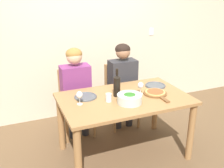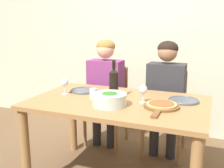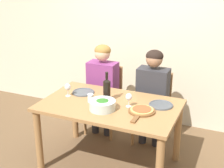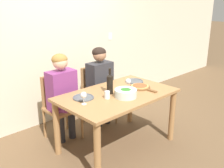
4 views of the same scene
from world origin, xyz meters
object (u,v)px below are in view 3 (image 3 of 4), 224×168
(wine_glass_left, at_px, (68,88))
(water_tumbler, at_px, (91,98))
(dinner_plate_left, at_px, (83,92))
(pizza_on_board, at_px, (142,111))
(wine_bottle, at_px, (107,89))
(wine_glass_right, at_px, (129,98))
(person_woman, at_px, (102,82))
(broccoli_bowl, at_px, (102,105))
(chair_left, at_px, (106,96))
(chair_right, at_px, (154,104))
(person_man, at_px, (152,89))
(dinner_plate_right, at_px, (161,105))

(wine_glass_left, distance_m, water_tumbler, 0.33)
(dinner_plate_left, height_order, pizza_on_board, pizza_on_board)
(wine_bottle, xyz_separation_m, wine_glass_right, (0.28, -0.06, -0.03))
(person_woman, xyz_separation_m, broccoli_bowl, (0.39, -0.81, 0.07))
(broccoli_bowl, bearing_deg, person_woman, 115.42)
(chair_left, distance_m, wine_glass_right, 1.04)
(chair_right, height_order, person_man, person_man)
(person_woman, height_order, pizza_on_board, person_woman)
(chair_left, height_order, wine_glass_left, wine_glass_left)
(wine_glass_left, relative_size, water_tumbler, 1.63)
(dinner_plate_right, bearing_deg, chair_right, 111.80)
(wine_bottle, distance_m, dinner_plate_left, 0.38)
(chair_left, distance_m, wine_glass_left, 0.85)
(pizza_on_board, bearing_deg, chair_right, 96.62)
(dinner_plate_right, relative_size, pizza_on_board, 0.62)
(wine_glass_left, xyz_separation_m, wine_glass_right, (0.74, 0.00, 0.00))
(chair_left, xyz_separation_m, wine_bottle, (0.33, -0.69, 0.40))
(pizza_on_board, distance_m, wine_glass_right, 0.20)
(wine_glass_right, bearing_deg, wine_glass_left, -179.92)
(broccoli_bowl, bearing_deg, dinner_plate_right, 32.07)
(wine_glass_left, bearing_deg, water_tumbler, -8.86)
(dinner_plate_right, bearing_deg, person_woman, 152.49)
(chair_right, relative_size, wine_glass_left, 6.01)
(dinner_plate_left, distance_m, water_tumbler, 0.29)
(chair_left, xyz_separation_m, water_tumbler, (0.19, -0.80, 0.31))
(person_man, height_order, wine_bottle, person_man)
(person_man, bearing_deg, dinner_plate_left, -145.32)
(broccoli_bowl, distance_m, dinner_plate_left, 0.52)
(person_man, bearing_deg, water_tumbler, -125.68)
(wine_bottle, height_order, wine_glass_right, wine_bottle)
(dinner_plate_left, relative_size, water_tumbler, 2.80)
(chair_right, bearing_deg, wine_glass_left, -137.26)
(person_woman, bearing_deg, chair_left, 90.00)
(broccoli_bowl, bearing_deg, wine_glass_left, 161.78)
(broccoli_bowl, distance_m, dinner_plate_right, 0.63)
(water_tumbler, bearing_deg, chair_left, 103.14)
(person_woman, relative_size, pizza_on_board, 2.95)
(wine_bottle, bearing_deg, dinner_plate_right, 10.22)
(chair_right, distance_m, dinner_plate_right, 0.69)
(chair_left, xyz_separation_m, wine_glass_left, (-0.13, -0.75, 0.37))
(chair_right, distance_m, wine_bottle, 0.87)
(dinner_plate_left, relative_size, dinner_plate_right, 1.00)
(dinner_plate_right, bearing_deg, dinner_plate_left, -179.62)
(dinner_plate_right, height_order, wine_glass_left, wine_glass_left)
(chair_right, height_order, broccoli_bowl, chair_right)
(pizza_on_board, bearing_deg, person_woman, 137.55)
(chair_left, bearing_deg, pizza_on_board, -46.53)
(chair_left, xyz_separation_m, broccoli_bowl, (0.39, -0.92, 0.32))
(wine_glass_right, xyz_separation_m, water_tumbler, (-0.42, -0.05, -0.06))
(chair_right, distance_m, person_man, 0.27)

